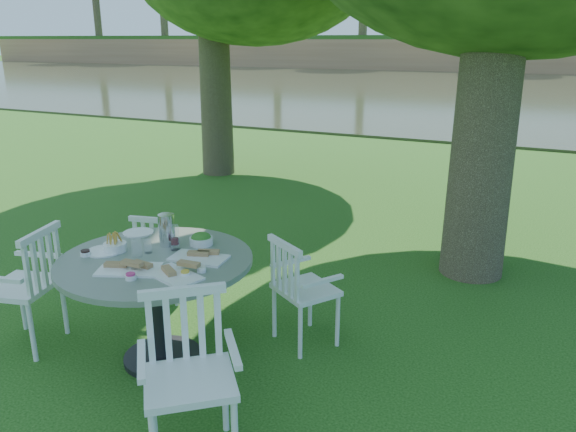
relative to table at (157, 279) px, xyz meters
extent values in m
plane|color=#14400D|center=(0.48, 0.93, -0.64)|extent=(140.00, 140.00, 0.00)
cylinder|color=black|center=(0.00, 0.00, -0.62)|extent=(0.56, 0.56, 0.04)
cylinder|color=black|center=(0.00, 0.00, -0.24)|extent=(0.12, 0.12, 0.72)
cylinder|color=slate|center=(0.00, 0.00, 0.14)|extent=(1.35, 1.35, 0.04)
cylinder|color=white|center=(1.09, 0.73, -0.43)|extent=(0.03, 0.03, 0.42)
cylinder|color=white|center=(0.77, 0.94, -0.43)|extent=(0.03, 0.03, 0.42)
cylinder|color=white|center=(0.91, 0.45, -0.43)|extent=(0.03, 0.03, 0.42)
cylinder|color=white|center=(0.59, 0.65, -0.43)|extent=(0.03, 0.03, 0.42)
cube|color=white|center=(0.84, 0.69, -0.20)|extent=(0.58, 0.56, 0.04)
cube|color=white|center=(0.74, 0.53, 0.00)|extent=(0.38, 0.26, 0.43)
cylinder|color=white|center=(-0.50, 1.07, -0.44)|extent=(0.03, 0.03, 0.40)
cylinder|color=white|center=(-0.85, 1.00, -0.44)|extent=(0.03, 0.03, 0.40)
cylinder|color=white|center=(-0.43, 0.76, -0.44)|extent=(0.03, 0.03, 0.40)
cylinder|color=white|center=(-0.78, 0.69, -0.44)|extent=(0.03, 0.03, 0.40)
cube|color=white|center=(-0.64, 0.88, -0.22)|extent=(0.48, 0.45, 0.04)
cube|color=white|center=(-0.60, 0.71, -0.04)|extent=(0.40, 0.12, 0.41)
cylinder|color=white|center=(-1.29, -0.12, -0.41)|extent=(0.04, 0.04, 0.46)
cylinder|color=white|center=(-0.93, -0.02, -0.41)|extent=(0.04, 0.04, 0.46)
cylinder|color=white|center=(-0.82, -0.42, -0.41)|extent=(0.04, 0.04, 0.46)
cube|color=white|center=(-1.06, -0.27, -0.15)|extent=(0.54, 0.57, 0.04)
cube|color=white|center=(-0.86, -0.22, 0.06)|extent=(0.16, 0.47, 0.47)
cylinder|color=white|center=(0.51, -0.74, -0.40)|extent=(0.04, 0.04, 0.47)
cylinder|color=white|center=(0.83, -0.47, -0.40)|extent=(0.04, 0.04, 0.47)
cube|color=white|center=(0.79, -0.75, -0.15)|extent=(0.65, 0.64, 0.04)
cube|color=white|center=(0.66, -0.59, 0.07)|extent=(0.40, 0.34, 0.48)
cube|color=white|center=(-0.02, -0.25, 0.17)|extent=(0.46, 0.37, 0.01)
cube|color=white|center=(0.31, -0.20, 0.17)|extent=(0.42, 0.32, 0.01)
cube|color=white|center=(0.28, 0.12, 0.17)|extent=(0.41, 0.26, 0.02)
cylinder|color=white|center=(-0.40, -0.06, 0.17)|extent=(0.26, 0.26, 0.01)
cylinder|color=white|center=(-0.45, 0.36, 0.17)|extent=(0.24, 0.24, 0.01)
cylinder|color=white|center=(-0.34, -0.02, 0.19)|extent=(0.16, 0.16, 0.06)
cylinder|color=white|center=(0.14, 0.36, 0.19)|extent=(0.17, 0.17, 0.06)
cylinder|color=silver|center=(-0.08, 0.24, 0.28)|extent=(0.12, 0.12, 0.24)
cylinder|color=white|center=(0.03, 0.20, 0.25)|extent=(0.07, 0.07, 0.18)
cylinder|color=white|center=(-0.11, 0.06, 0.21)|extent=(0.06, 0.06, 0.10)
cylinder|color=white|center=(-0.13, -0.03, 0.22)|extent=(0.07, 0.07, 0.12)
cylinder|color=white|center=(0.09, -0.36, 0.18)|extent=(0.07, 0.07, 0.03)
cylinder|color=white|center=(0.37, -0.17, 0.17)|extent=(0.06, 0.06, 0.03)
cylinder|color=white|center=(0.42, -0.06, 0.17)|extent=(0.06, 0.06, 0.03)
cylinder|color=white|center=(-0.47, -0.18, 0.18)|extent=(0.07, 0.07, 0.03)
cube|color=#313620|center=(0.48, 23.93, -0.64)|extent=(100.00, 28.00, 0.12)
cube|color=#9E6E49|center=(0.48, 39.43, 0.46)|extent=(100.00, 3.00, 2.20)
cube|color=#14400D|center=(0.48, 46.93, 1.71)|extent=(100.00, 18.00, 0.30)
camera|label=1|loc=(2.40, -2.87, 1.62)|focal=35.00mm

